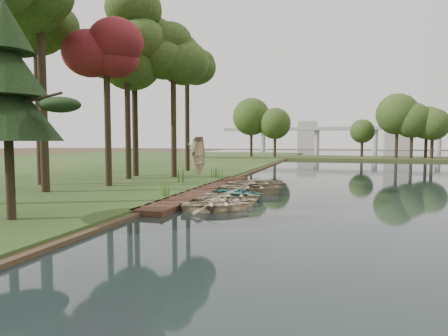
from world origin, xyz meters
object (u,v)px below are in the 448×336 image
(pine_tree, at_px, (6,85))
(rowboat_1, at_px, (226,199))
(rowboat_0, at_px, (216,203))
(stored_rowboat, at_px, (199,173))
(rowboat_2, at_px, (231,195))
(boardwalk, at_px, (207,191))

(pine_tree, bearing_deg, rowboat_1, 46.50)
(rowboat_0, relative_size, stored_rowboat, 0.97)
(rowboat_2, height_order, stored_rowboat, stored_rowboat)
(rowboat_0, height_order, rowboat_1, rowboat_0)
(rowboat_1, bearing_deg, pine_tree, 136.90)
(pine_tree, bearing_deg, rowboat_2, 52.05)
(rowboat_2, relative_size, pine_tree, 0.40)
(boardwalk, height_order, stored_rowboat, stored_rowboat)
(rowboat_0, distance_m, pine_tree, 9.50)
(stored_rowboat, bearing_deg, rowboat_1, -138.92)
(boardwalk, bearing_deg, pine_tree, -109.80)
(boardwalk, bearing_deg, stored_rowboat, 114.03)
(rowboat_2, distance_m, pine_tree, 11.32)
(stored_rowboat, bearing_deg, rowboat_0, -141.89)
(rowboat_2, distance_m, stored_rowboat, 11.16)
(rowboat_1, height_order, rowboat_2, rowboat_2)
(rowboat_2, bearing_deg, boardwalk, 32.66)
(rowboat_1, distance_m, pine_tree, 10.45)
(rowboat_2, xyz_separation_m, stored_rowboat, (-5.42, 9.75, 0.26))
(rowboat_2, xyz_separation_m, pine_tree, (-6.28, -8.06, 4.87))
(rowboat_2, bearing_deg, pine_tree, 135.40)
(boardwalk, height_order, rowboat_2, rowboat_2)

